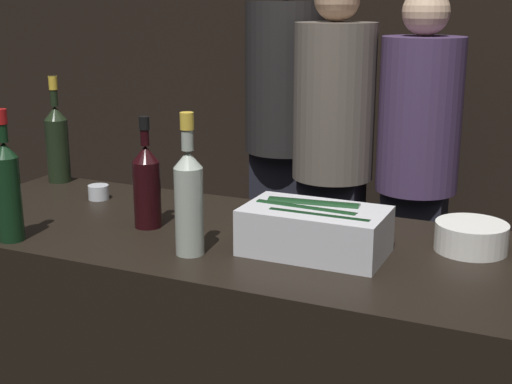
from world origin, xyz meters
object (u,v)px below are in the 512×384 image
Objects in this scene: ice_bin_with_bottles at (314,227)px; candle_votive at (99,192)px; bowl_white at (471,236)px; rose_wine_bottle at (189,197)px; person_in_hoodie at (333,143)px; champagne_bottle at (57,141)px; red_wine_bottle_burgundy at (7,187)px; person_blond_tee at (417,155)px; red_wine_bottle_black_foil at (147,184)px; person_grey_polo at (285,120)px.

ice_bin_with_bottles is 0.84m from candle_votive.
bowl_white is 1.18m from candle_votive.
person_in_hoodie reaches higher than rose_wine_bottle.
rose_wine_bottle reaches higher than ice_bin_with_bottles.
bowl_white is (0.37, 0.18, -0.03)m from ice_bin_with_bottles.
candle_votive is 0.63m from rose_wine_bottle.
ice_bin_with_bottles is at bearing 81.95° from person_in_hoodie.
bowl_white is at bearing -5.81° from champagne_bottle.
person_blond_tee reaches higher than red_wine_bottle_burgundy.
person_grey_polo is (-0.29, 1.78, -0.10)m from red_wine_bottle_black_foil.
bowl_white is 0.58× the size of red_wine_bottle_black_foil.
champagne_bottle is (-0.57, 0.32, 0.02)m from red_wine_bottle_black_foil.
candle_votive is at bearing 179.48° from bowl_white.
red_wine_bottle_burgundy is 0.20× the size of person_grey_polo.
person_grey_polo reaches higher than champagne_bottle.
rose_wine_bottle is 0.22× the size of person_blond_tee.
red_wine_bottle_black_foil is at bearing 43.02° from red_wine_bottle_burgundy.
ice_bin_with_bottles is 1.60m from person_blond_tee.
red_wine_bottle_burgundy is 1.98m from person_blond_tee.
candle_votive is (-0.81, 0.19, -0.04)m from ice_bin_with_bottles.
red_wine_bottle_burgundy is (-0.49, -0.10, -0.00)m from rose_wine_bottle.
person_in_hoodie is (0.05, 1.53, -0.15)m from red_wine_bottle_black_foil.
ice_bin_with_bottles is 0.96× the size of champagne_bottle.
person_grey_polo is at bearing 114.09° from ice_bin_with_bottles.
candle_votive is (-1.18, 0.01, -0.02)m from bowl_white.
bowl_white is at bearing 96.67° from person_in_hoodie.
champagne_bottle reaches higher than rose_wine_bottle.
red_wine_bottle_black_foil is at bearing 146.01° from rose_wine_bottle.
person_in_hoodie reaches higher than red_wine_bottle_burgundy.
candle_votive is 0.04× the size of person_in_hoodie.
ice_bin_with_bottles is 1.61m from person_in_hoodie.
person_blond_tee is (0.71, 1.84, -0.21)m from red_wine_bottle_burgundy.
person_grey_polo is at bearing 90.60° from red_wine_bottle_burgundy.
rose_wine_bottle reaches higher than candle_votive.
person_grey_polo reaches higher than ice_bin_with_bottles.
candle_votive is at bearing 50.57° from person_in_hoodie.
rose_wine_bottle is at bearing -154.59° from ice_bin_with_bottles.
person_grey_polo is at bearing 104.94° from rose_wine_bottle.
ice_bin_with_bottles is 0.21× the size of person_in_hoodie.
champagne_bottle is 0.65m from red_wine_bottle_burgundy.
person_in_hoodie is 0.95× the size of person_grey_polo.
bowl_white is 0.52× the size of red_wine_bottle_burgundy.
bowl_white reaches higher than candle_votive.
red_wine_bottle_burgundy is 1.82m from person_in_hoodie.
ice_bin_with_bottles is 1.13× the size of red_wine_bottle_black_foil.
bowl_white is 0.10× the size of person_grey_polo.
candle_votive is at bearing -123.56° from person_grey_polo.
person_blond_tee is at bearing 61.89° from candle_votive.
red_wine_bottle_burgundy is (-1.14, -0.42, 0.11)m from bowl_white.
ice_bin_with_bottles reaches higher than candle_votive.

